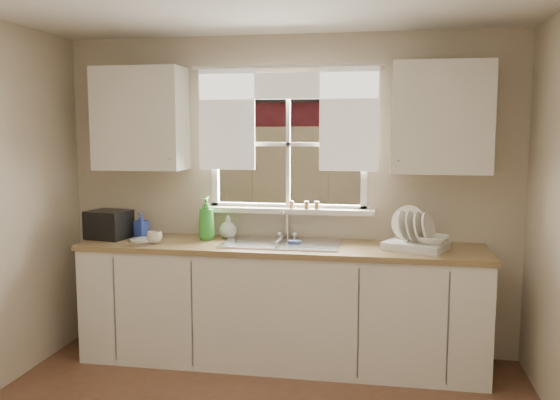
% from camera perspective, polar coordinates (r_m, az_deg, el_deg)
% --- Properties ---
extents(room_walls, '(3.62, 4.02, 2.50)m').
position_cam_1_polar(room_walls, '(2.72, -6.39, -4.54)').
color(room_walls, beige).
rests_on(room_walls, ground).
extents(window, '(1.38, 0.16, 1.06)m').
position_cam_1_polar(window, '(4.69, 0.76, 3.37)').
color(window, white).
rests_on(window, room_walls).
extents(curtains, '(1.50, 0.03, 0.81)m').
position_cam_1_polar(curtains, '(4.63, 0.66, 8.87)').
color(curtains, white).
rests_on(curtains, room_walls).
extents(base_cabinets, '(3.00, 0.62, 0.87)m').
position_cam_1_polar(base_cabinets, '(4.56, 0.07, -10.16)').
color(base_cabinets, silver).
rests_on(base_cabinets, ground).
extents(countertop, '(3.04, 0.65, 0.04)m').
position_cam_1_polar(countertop, '(4.45, 0.07, -4.56)').
color(countertop, olive).
rests_on(countertop, base_cabinets).
extents(upper_cabinet_left, '(0.70, 0.33, 0.80)m').
position_cam_1_polar(upper_cabinet_left, '(4.84, -13.28, 7.61)').
color(upper_cabinet_left, silver).
rests_on(upper_cabinet_left, room_walls).
extents(upper_cabinet_right, '(0.70, 0.33, 0.80)m').
position_cam_1_polar(upper_cabinet_right, '(4.46, 15.25, 7.63)').
color(upper_cabinet_right, silver).
rests_on(upper_cabinet_right, room_walls).
extents(wall_outlet, '(0.08, 0.01, 0.12)m').
position_cam_1_polar(wall_outlet, '(4.66, 11.47, -1.82)').
color(wall_outlet, beige).
rests_on(wall_outlet, room_walls).
extents(sill_jars, '(0.24, 0.04, 0.06)m').
position_cam_1_polar(sill_jars, '(4.64, 2.41, -0.48)').
color(sill_jars, brown).
rests_on(sill_jars, window).
extents(backyard, '(20.00, 10.00, 6.13)m').
position_cam_1_polar(backyard, '(11.16, 9.41, 15.48)').
color(backyard, '#335421').
rests_on(backyard, ground).
extents(sink, '(0.88, 0.52, 0.40)m').
position_cam_1_polar(sink, '(4.49, 0.14, -5.13)').
color(sink, '#B7B7BC').
rests_on(sink, countertop).
extents(dish_rack, '(0.50, 0.45, 0.30)m').
position_cam_1_polar(dish_rack, '(4.38, 12.88, -3.66)').
color(dish_rack, white).
rests_on(dish_rack, countertop).
extents(bowl, '(0.27, 0.27, 0.06)m').
position_cam_1_polar(bowl, '(4.33, 14.46, -3.70)').
color(bowl, white).
rests_on(bowl, dish_rack).
extents(soap_bottle_a, '(0.16, 0.16, 0.34)m').
position_cam_1_polar(soap_bottle_a, '(4.65, -7.10, -1.77)').
color(soap_bottle_a, green).
rests_on(soap_bottle_a, countertop).
extents(soap_bottle_b, '(0.12, 0.12, 0.20)m').
position_cam_1_polar(soap_bottle_b, '(4.87, -13.19, -2.34)').
color(soap_bottle_b, '#2F47B3').
rests_on(soap_bottle_b, countertop).
extents(soap_bottle_c, '(0.18, 0.18, 0.18)m').
position_cam_1_polar(soap_bottle_c, '(4.72, -5.04, -2.59)').
color(soap_bottle_c, beige).
rests_on(soap_bottle_c, countertop).
extents(saucer, '(0.18, 0.18, 0.01)m').
position_cam_1_polar(saucer, '(4.74, -13.17, -3.71)').
color(saucer, white).
rests_on(saucer, countertop).
extents(cup, '(0.15, 0.15, 0.09)m').
position_cam_1_polar(cup, '(4.58, -11.99, -3.55)').
color(cup, silver).
rests_on(cup, countertop).
extents(black_appliance, '(0.34, 0.31, 0.22)m').
position_cam_1_polar(black_appliance, '(4.87, -16.14, -2.27)').
color(black_appliance, black).
rests_on(black_appliance, countertop).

